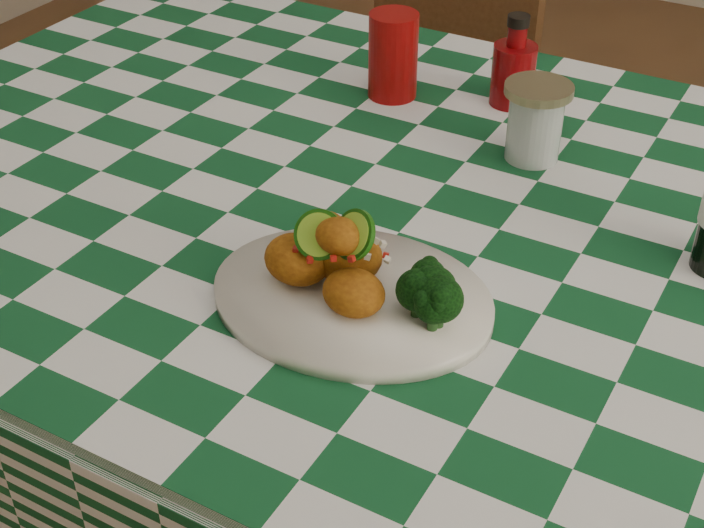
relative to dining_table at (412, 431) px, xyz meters
The scene contains 8 objects.
dining_table is the anchor object (origin of this frame).
plate 0.46m from the dining_table, 84.61° to the right, with size 0.31×0.24×0.02m, color silver, non-canonical shape.
fried_chicken_pile 0.50m from the dining_table, 87.32° to the right, with size 0.14×0.10×0.09m, color #A85F10, non-canonical shape.
broccoli_side 0.50m from the dining_table, 62.58° to the right, with size 0.07×0.07×0.06m, color black, non-canonical shape.
red_tumbler 0.56m from the dining_table, 124.55° to the left, with size 0.07×0.07×0.13m, color #870707.
ketchup_bottle 0.56m from the dining_table, 92.49° to the left, with size 0.06×0.06×0.14m, color #6E0508, non-canonical shape.
mason_jar 0.49m from the dining_table, 68.66° to the left, with size 0.09×0.09×0.11m, color #B2BCBA, non-canonical shape.
wooden_chair_left 0.86m from the dining_table, 116.83° to the left, with size 0.39×0.41×0.86m, color #472814, non-canonical shape.
Camera 1 is at (0.43, -0.94, 1.44)m, focal length 50.00 mm.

